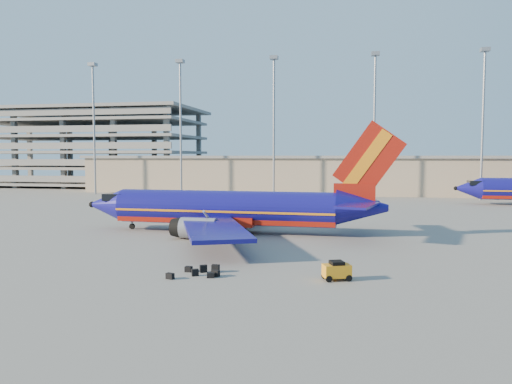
% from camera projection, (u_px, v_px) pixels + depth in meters
% --- Properties ---
extents(ground, '(220.00, 220.00, 0.00)m').
position_uv_depth(ground, '(254.00, 230.00, 56.90)').
color(ground, slate).
rests_on(ground, ground).
extents(terminal_building, '(122.00, 16.00, 8.50)m').
position_uv_depth(terminal_building, '(348.00, 174.00, 111.47)').
color(terminal_building, gray).
rests_on(terminal_building, ground).
extents(parking_garage, '(62.00, 32.00, 21.40)m').
position_uv_depth(parking_garage, '(90.00, 144.00, 140.35)').
color(parking_garage, slate).
rests_on(parking_garage, ground).
extents(light_mast_row, '(101.60, 1.60, 28.65)m').
position_uv_depth(light_mast_row, '(323.00, 110.00, 99.72)').
color(light_mast_row, gray).
rests_on(light_mast_row, ground).
extents(aircraft_main, '(35.65, 34.29, 12.07)m').
position_uv_depth(aircraft_main, '(232.00, 209.00, 54.74)').
color(aircraft_main, navy).
rests_on(aircraft_main, ground).
extents(baggage_tug, '(2.11, 1.69, 1.32)m').
position_uv_depth(baggage_tug, '(337.00, 270.00, 33.82)').
color(baggage_tug, orange).
rests_on(baggage_tug, ground).
extents(luggage_pile, '(3.51, 3.00, 0.55)m').
position_uv_depth(luggage_pile, '(201.00, 271.00, 35.44)').
color(luggage_pile, black).
rests_on(luggage_pile, ground).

